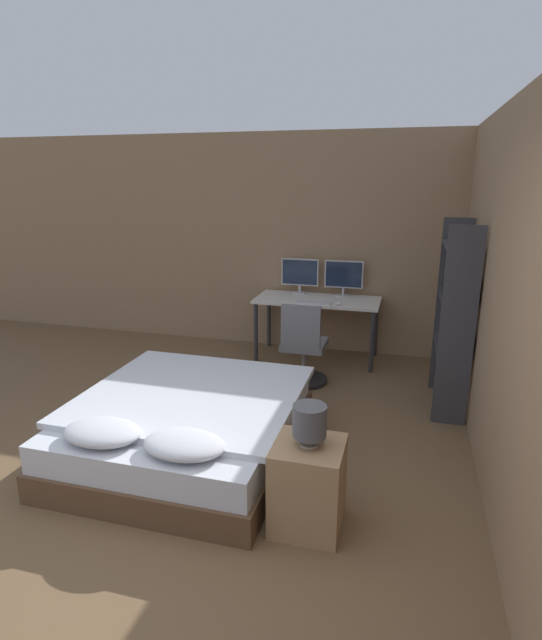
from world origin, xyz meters
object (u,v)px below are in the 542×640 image
(desk, at_px, (317,306))
(monitor_right, at_px, (344,276))
(office_chair, at_px, (303,351))
(bookshelf, at_px, (456,309))
(monitor_left, at_px, (300,274))
(keyboard, at_px, (314,303))
(bed, at_px, (188,425))
(computer_mouse, at_px, (339,304))
(bedside_lamp, at_px, (310,421))
(nightstand, at_px, (308,486))

(desk, distance_m, monitor_right, 0.50)
(desk, xyz_separation_m, office_chair, (0.00, -0.81, -0.30))
(bookshelf, bearing_deg, monitor_left, 143.29)
(desk, bearing_deg, office_chair, -89.69)
(monitor_left, height_order, monitor_right, same)
(desk, distance_m, monitor_left, 0.50)
(keyboard, distance_m, office_chair, 0.70)
(bookshelf, bearing_deg, monitor_right, 132.63)
(monitor_left, distance_m, bookshelf, 2.18)
(bed, bearing_deg, monitor_left, 83.23)
(desk, relative_size, computer_mouse, 21.14)
(desk, height_order, monitor_right, monitor_right)
(monitor_left, xyz_separation_m, keyboard, (0.27, -0.47, -0.24))
(keyboard, height_order, bookshelf, bookshelf)
(monitor_left, distance_m, office_chair, 1.26)
(bedside_lamp, relative_size, office_chair, 0.29)
(bed, xyz_separation_m, keyboard, (0.59, 2.22, 0.52))
(desk, distance_m, keyboard, 0.25)
(bedside_lamp, bearing_deg, bookshelf, 64.48)
(nightstand, bearing_deg, desk, 99.51)
(monitor_right, height_order, keyboard, monitor_right)
(bedside_lamp, bearing_deg, monitor_left, 103.40)
(monitor_left, bearing_deg, nightstand, -76.60)
(office_chair, relative_size, bookshelf, 0.51)
(keyboard, relative_size, computer_mouse, 5.68)
(keyboard, bearing_deg, monitor_right, 60.07)
(desk, xyz_separation_m, computer_mouse, (0.29, -0.24, 0.11))
(bed, height_order, office_chair, office_chair)
(bed, xyz_separation_m, bedside_lamp, (1.11, -0.61, 0.49))
(bedside_lamp, xyz_separation_m, monitor_left, (-0.79, 3.31, 0.27))
(bedside_lamp, bearing_deg, monitor_right, 94.16)
(nightstand, bearing_deg, computer_mouse, 94.55)
(monitor_right, xyz_separation_m, computer_mouse, (0.02, -0.47, -0.23))
(bedside_lamp, bearing_deg, office_chair, 102.75)
(computer_mouse, bearing_deg, desk, 140.77)
(desk, distance_m, bookshelf, 1.84)
(bed, distance_m, computer_mouse, 2.45)
(monitor_left, bearing_deg, bed, -96.77)
(bedside_lamp, distance_m, keyboard, 2.88)
(bed, relative_size, monitor_right, 4.06)
(bedside_lamp, xyz_separation_m, desk, (-0.51, 3.07, -0.07))
(desk, bearing_deg, computer_mouse, -39.23)
(monitor_right, bearing_deg, office_chair, -104.34)
(bedside_lamp, height_order, computer_mouse, bedside_lamp)
(bedside_lamp, distance_m, desk, 3.11)
(nightstand, distance_m, keyboard, 2.92)
(bed, relative_size, bookshelf, 1.06)
(bed, bearing_deg, keyboard, 75.05)
(computer_mouse, bearing_deg, bookshelf, -34.93)
(monitor_left, bearing_deg, keyboard, -60.07)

